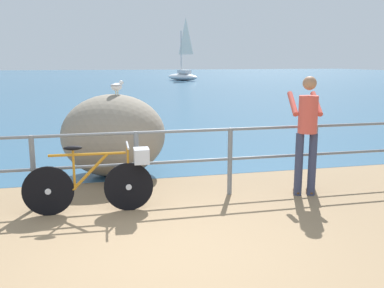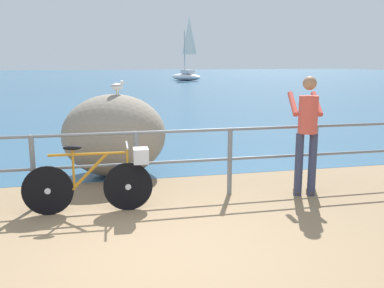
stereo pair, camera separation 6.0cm
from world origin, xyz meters
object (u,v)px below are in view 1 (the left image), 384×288
Objects in this scene: bicycle at (100,178)px; seagull at (117,86)px; sailboat at (183,73)px; person_at_railing at (307,130)px; breakwater_boulder_main at (114,135)px.

bicycle is 5.86× the size of seagull.
bicycle is 0.28× the size of sailboat.
breakwater_boulder_main is at bearing 70.64° from person_at_railing.
seagull reaches higher than breakwater_boulder_main.
person_at_railing is 0.99× the size of breakwater_boulder_main.
breakwater_boulder_main is 6.22× the size of seagull.
breakwater_boulder_main is 0.86m from seagull.
seagull is 36.70m from sailboat.
person_at_railing is at bearing 3.72° from bicycle.
breakwater_boulder_main is at bearing 115.53° from seagull.
breakwater_boulder_main is 36.69m from sailboat.
sailboat is (6.20, 37.40, -0.28)m from person_at_railing.
sailboat is (9.21, 37.47, 0.24)m from bicycle.
person_at_railing is 0.29× the size of sailboat.
bicycle is at bearing -147.01° from seagull.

